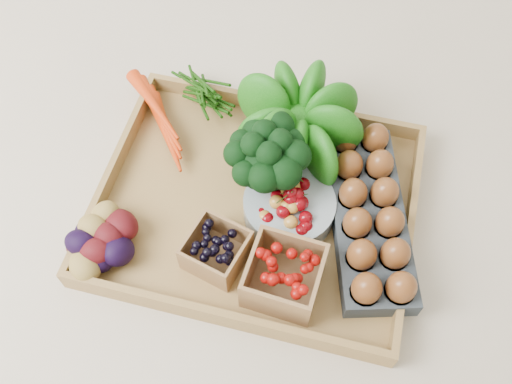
% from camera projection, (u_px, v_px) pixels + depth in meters
% --- Properties ---
extents(ground, '(4.00, 4.00, 0.00)m').
position_uv_depth(ground, '(256.00, 209.00, 1.03)').
color(ground, beige).
rests_on(ground, ground).
extents(tray, '(0.55, 0.45, 0.01)m').
position_uv_depth(tray, '(256.00, 207.00, 1.03)').
color(tray, '#9F7A42').
rests_on(tray, ground).
extents(carrots, '(0.19, 0.14, 0.05)m').
position_uv_depth(carrots, '(160.00, 116.00, 1.10)').
color(carrots, red).
rests_on(carrots, tray).
extents(lettuce, '(0.17, 0.17, 0.17)m').
position_uv_depth(lettuce, '(299.00, 119.00, 1.02)').
color(lettuce, '#0E4A0B').
rests_on(lettuce, tray).
extents(broccoli, '(0.15, 0.15, 0.12)m').
position_uv_depth(broccoli, '(266.00, 170.00, 0.99)').
color(broccoli, black).
rests_on(broccoli, tray).
extents(cherry_bowl, '(0.16, 0.16, 0.04)m').
position_uv_depth(cherry_bowl, '(289.00, 207.00, 1.00)').
color(cherry_bowl, '#8C9EA5').
rests_on(cherry_bowl, tray).
extents(egg_carton, '(0.21, 0.36, 0.04)m').
position_uv_depth(egg_carton, '(368.00, 217.00, 0.99)').
color(egg_carton, '#353D44').
rests_on(egg_carton, tray).
extents(potatoes, '(0.14, 0.14, 0.08)m').
position_uv_depth(potatoes, '(94.00, 239.00, 0.94)').
color(potatoes, '#3D090D').
rests_on(potatoes, tray).
extents(punnet_blackberry, '(0.11, 0.11, 0.06)m').
position_uv_depth(punnet_blackberry, '(216.00, 250.00, 0.94)').
color(punnet_blackberry, black).
rests_on(punnet_blackberry, tray).
extents(punnet_raspberry, '(0.12, 0.12, 0.08)m').
position_uv_depth(punnet_raspberry, '(284.00, 276.00, 0.91)').
color(punnet_raspberry, '#7F0905').
rests_on(punnet_raspberry, tray).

